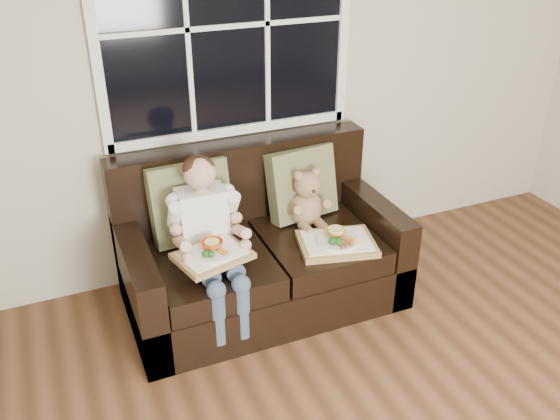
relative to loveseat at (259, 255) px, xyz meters
name	(u,v)px	position (x,y,z in m)	size (l,w,h in m)	color
window_back	(227,26)	(0.00, 0.46, 1.34)	(1.62, 0.04, 1.37)	black
loveseat	(259,255)	(0.00, 0.00, 0.00)	(1.70, 0.92, 0.96)	black
pillow_left	(190,202)	(-0.38, 0.15, 0.39)	(0.50, 0.25, 0.50)	#6B6942
pillow_right	(302,183)	(0.36, 0.15, 0.37)	(0.49, 0.28, 0.47)	#6B6942
child	(208,227)	(-0.36, -0.12, 0.35)	(0.41, 0.61, 0.93)	silver
teddy_bear	(307,202)	(0.34, 0.03, 0.30)	(0.23, 0.29, 0.40)	#9E7C54
tray_left	(212,254)	(-0.38, -0.27, 0.27)	(0.46, 0.39, 0.09)	tan
tray_right	(337,242)	(0.39, -0.30, 0.17)	(0.52, 0.44, 0.10)	tan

